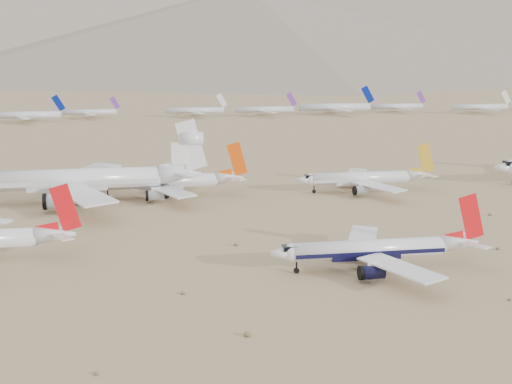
% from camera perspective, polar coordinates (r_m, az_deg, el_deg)
% --- Properties ---
extents(ground, '(7000.00, 7000.00, 0.00)m').
position_cam_1_polar(ground, '(150.01, 10.82, -5.16)').
color(ground, olive).
rests_on(ground, ground).
extents(main_airliner, '(40.93, 39.98, 14.44)m').
position_cam_1_polar(main_airliner, '(140.88, 9.72, -4.53)').
color(main_airliner, white).
rests_on(main_airliner, ground).
extents(row2_gold_tail, '(40.21, 39.32, 14.32)m').
position_cam_1_polar(row2_gold_tail, '(215.27, 8.76, 1.09)').
color(row2_gold_tail, white).
rests_on(row2_gold_tail, ground).
extents(row2_orange_tail, '(43.47, 42.52, 15.51)m').
position_cam_1_polar(row2_orange_tail, '(207.08, -7.09, 0.82)').
color(row2_orange_tail, white).
rests_on(row2_orange_tail, ground).
extents(row2_white_trijet, '(64.45, 62.99, 22.84)m').
position_cam_1_polar(row2_white_trijet, '(203.34, -13.43, 1.04)').
color(row2_white_trijet, white).
rests_on(row2_white_trijet, ground).
extents(distant_storage_row, '(675.12, 64.24, 15.82)m').
position_cam_1_polar(distant_storage_row, '(453.47, 4.44, 6.69)').
color(distant_storage_row, silver).
rests_on(distant_storage_row, ground).
extents(foothills, '(4637.50, 1395.00, 155.00)m').
position_cam_1_polar(foothills, '(1363.26, 15.48, 12.19)').
color(foothills, slate).
rests_on(foothills, ground).
extents(desert_scrub, '(261.14, 121.67, 0.64)m').
position_cam_1_polar(desert_scrub, '(123.39, 15.11, -8.92)').
color(desert_scrub, brown).
rests_on(desert_scrub, ground).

